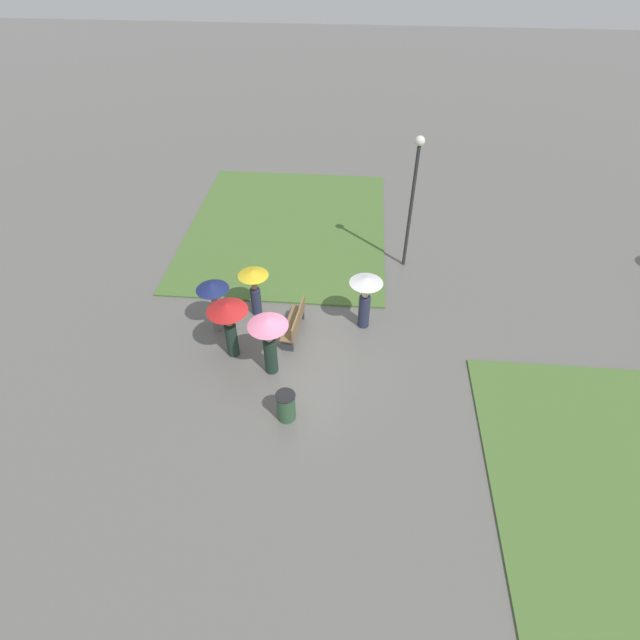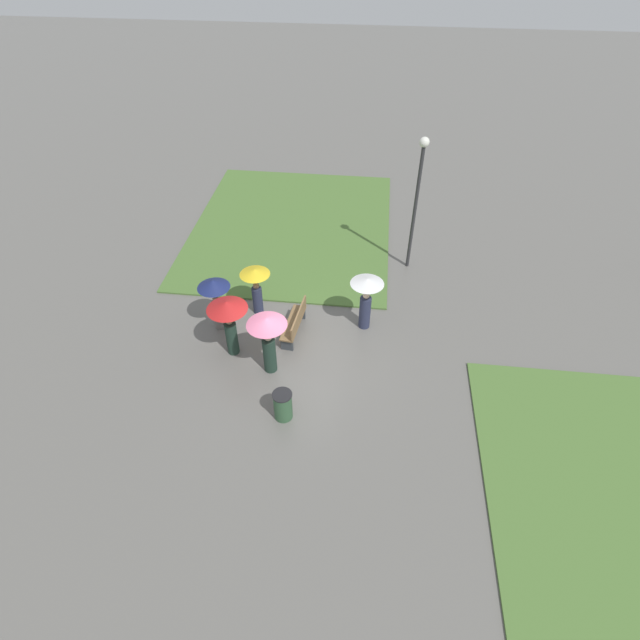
{
  "view_description": "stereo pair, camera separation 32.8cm",
  "coord_description": "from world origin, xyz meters",
  "px_view_note": "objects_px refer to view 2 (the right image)",
  "views": [
    {
      "loc": [
        10.33,
        1.57,
        10.77
      ],
      "look_at": [
        -0.65,
        0.62,
        0.95
      ],
      "focal_mm": 28.0,
      "sensor_mm": 36.0,
      "label": 1
    },
    {
      "loc": [
        10.3,
        1.9,
        10.77
      ],
      "look_at": [
        -0.65,
        0.62,
        0.95
      ],
      "focal_mm": 28.0,
      "sensor_mm": 36.0,
      "label": 2
    }
  ],
  "objects_px": {
    "trash_bin": "(283,405)",
    "crowd_person_yellow": "(256,283)",
    "crowd_person_white": "(366,295)",
    "crowd_person_navy": "(215,294)",
    "crowd_person_pink": "(268,334)",
    "lamp_post": "(418,190)",
    "park_bench": "(295,322)",
    "crowd_person_red": "(228,315)"
  },
  "relations": [
    {
      "from": "trash_bin",
      "to": "crowd_person_yellow",
      "type": "bearing_deg",
      "value": -159.51
    },
    {
      "from": "crowd_person_yellow",
      "to": "crowd_person_white",
      "type": "relative_size",
      "value": 0.91
    },
    {
      "from": "trash_bin",
      "to": "crowd_person_navy",
      "type": "distance_m",
      "value": 4.27
    },
    {
      "from": "crowd_person_pink",
      "to": "trash_bin",
      "type": "bearing_deg",
      "value": -9.69
    },
    {
      "from": "crowd_person_pink",
      "to": "crowd_person_yellow",
      "type": "relative_size",
      "value": 1.16
    },
    {
      "from": "lamp_post",
      "to": "crowd_person_yellow",
      "type": "height_order",
      "value": "lamp_post"
    },
    {
      "from": "park_bench",
      "to": "crowd_person_navy",
      "type": "bearing_deg",
      "value": -84.76
    },
    {
      "from": "park_bench",
      "to": "crowd_person_navy",
      "type": "height_order",
      "value": "crowd_person_navy"
    },
    {
      "from": "park_bench",
      "to": "crowd_person_pink",
      "type": "height_order",
      "value": "crowd_person_pink"
    },
    {
      "from": "lamp_post",
      "to": "crowd_person_white",
      "type": "distance_m",
      "value": 4.19
    },
    {
      "from": "crowd_person_yellow",
      "to": "crowd_person_white",
      "type": "distance_m",
      "value": 3.51
    },
    {
      "from": "lamp_post",
      "to": "crowd_person_navy",
      "type": "bearing_deg",
      "value": -55.77
    },
    {
      "from": "crowd_person_pink",
      "to": "crowd_person_navy",
      "type": "bearing_deg",
      "value": -161.45
    },
    {
      "from": "lamp_post",
      "to": "park_bench",
      "type": "bearing_deg",
      "value": -40.73
    },
    {
      "from": "crowd_person_red",
      "to": "crowd_person_navy",
      "type": "height_order",
      "value": "crowd_person_red"
    },
    {
      "from": "lamp_post",
      "to": "crowd_person_navy",
      "type": "xyz_separation_m",
      "value": [
        4.06,
        -5.97,
        -1.71
      ]
    },
    {
      "from": "park_bench",
      "to": "crowd_person_red",
      "type": "bearing_deg",
      "value": -53.54
    },
    {
      "from": "park_bench",
      "to": "crowd_person_yellow",
      "type": "height_order",
      "value": "crowd_person_yellow"
    },
    {
      "from": "crowd_person_pink",
      "to": "crowd_person_white",
      "type": "height_order",
      "value": "crowd_person_pink"
    },
    {
      "from": "park_bench",
      "to": "crowd_person_red",
      "type": "distance_m",
      "value": 2.25
    },
    {
      "from": "crowd_person_white",
      "to": "crowd_person_pink",
      "type": "bearing_deg",
      "value": -47.52
    },
    {
      "from": "crowd_person_yellow",
      "to": "crowd_person_red",
      "type": "bearing_deg",
      "value": 132.17
    },
    {
      "from": "lamp_post",
      "to": "crowd_person_red",
      "type": "height_order",
      "value": "lamp_post"
    },
    {
      "from": "lamp_post",
      "to": "crowd_person_red",
      "type": "xyz_separation_m",
      "value": [
        5.12,
        -5.27,
        -1.58
      ]
    },
    {
      "from": "trash_bin",
      "to": "crowd_person_white",
      "type": "relative_size",
      "value": 0.47
    },
    {
      "from": "crowd_person_pink",
      "to": "lamp_post",
      "type": "bearing_deg",
      "value": 113.15
    },
    {
      "from": "crowd_person_yellow",
      "to": "crowd_person_navy",
      "type": "xyz_separation_m",
      "value": [
        0.87,
        -1.06,
        0.16
      ]
    },
    {
      "from": "crowd_person_pink",
      "to": "crowd_person_white",
      "type": "xyz_separation_m",
      "value": [
        -2.19,
        2.61,
        -0.15
      ]
    },
    {
      "from": "crowd_person_red",
      "to": "crowd_person_navy",
      "type": "distance_m",
      "value": 1.27
    },
    {
      "from": "crowd_person_yellow",
      "to": "crowd_person_pink",
      "type": "bearing_deg",
      "value": 162.3
    },
    {
      "from": "trash_bin",
      "to": "crowd_person_yellow",
      "type": "relative_size",
      "value": 0.52
    },
    {
      "from": "park_bench",
      "to": "crowd_person_white",
      "type": "distance_m",
      "value": 2.33
    },
    {
      "from": "crowd_person_pink",
      "to": "crowd_person_navy",
      "type": "distance_m",
      "value": 2.54
    },
    {
      "from": "crowd_person_pink",
      "to": "crowd_person_white",
      "type": "bearing_deg",
      "value": 98.44
    },
    {
      "from": "crowd_person_navy",
      "to": "crowd_person_white",
      "type": "bearing_deg",
      "value": -23.73
    },
    {
      "from": "park_bench",
      "to": "trash_bin",
      "type": "height_order",
      "value": "park_bench"
    },
    {
      "from": "crowd_person_yellow",
      "to": "crowd_person_red",
      "type": "xyz_separation_m",
      "value": [
        1.93,
        -0.36,
        0.29
      ]
    },
    {
      "from": "crowd_person_yellow",
      "to": "trash_bin",
      "type": "bearing_deg",
      "value": 163.21
    },
    {
      "from": "park_bench",
      "to": "crowd_person_pink",
      "type": "distance_m",
      "value": 1.91
    },
    {
      "from": "trash_bin",
      "to": "crowd_person_yellow",
      "type": "height_order",
      "value": "crowd_person_yellow"
    },
    {
      "from": "park_bench",
      "to": "crowd_person_white",
      "type": "xyz_separation_m",
      "value": [
        -0.6,
        2.11,
        0.79
      ]
    },
    {
      "from": "trash_bin",
      "to": "crowd_person_white",
      "type": "xyz_separation_m",
      "value": [
        -3.83,
        1.95,
        0.81
      ]
    }
  ]
}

